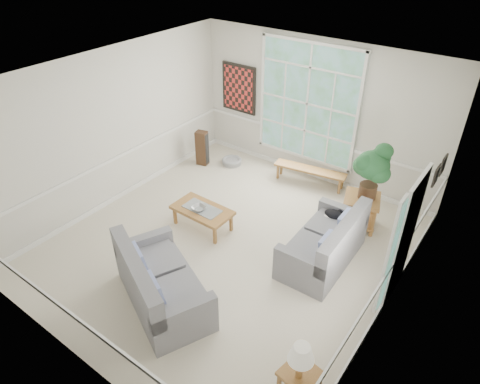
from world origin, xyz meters
name	(u,v)px	position (x,y,z in m)	size (l,w,h in m)	color
floor	(229,245)	(0.00, 0.00, -0.01)	(5.50, 6.00, 0.01)	beige
ceiling	(226,79)	(0.00, 0.00, 3.00)	(5.50, 6.00, 0.02)	white
wall_back	(316,112)	(0.00, 3.00, 1.50)	(5.50, 0.02, 3.00)	silver
wall_front	(63,283)	(0.00, -3.00, 1.50)	(5.50, 0.02, 3.00)	silver
wall_left	(113,128)	(-2.75, 0.00, 1.50)	(0.02, 6.00, 3.00)	silver
wall_right	(399,237)	(2.75, 0.00, 1.50)	(0.02, 6.00, 3.00)	silver
window_back	(307,103)	(-0.20, 2.96, 1.65)	(2.30, 0.08, 2.40)	white
entry_door	(404,239)	(2.71, 0.60, 1.05)	(0.08, 0.90, 2.10)	white
door_sidelight	(390,258)	(2.71, -0.03, 1.15)	(0.08, 0.26, 1.90)	white
wall_art	(239,89)	(-1.95, 2.95, 1.60)	(0.90, 0.06, 1.10)	maroon
wall_frame_near	(436,175)	(2.71, 1.75, 1.55)	(0.04, 0.26, 0.32)	black
wall_frame_far	(443,165)	(2.71, 2.15, 1.55)	(0.04, 0.26, 0.32)	black
loveseat_right	(323,238)	(1.50, 0.61, 0.46)	(0.89, 1.72, 0.93)	slate
loveseat_front	(162,278)	(0.02, -1.61, 0.48)	(1.79, 0.93, 0.97)	slate
coffee_table	(203,218)	(-0.70, 0.12, 0.21)	(1.11, 0.61, 0.41)	olive
pewter_bowl	(199,208)	(-0.73, 0.07, 0.45)	(0.30, 0.30, 0.07)	#98989D
window_bench	(309,176)	(0.16, 2.65, 0.18)	(1.55, 0.30, 0.36)	olive
end_table	(360,212)	(1.62, 1.88, 0.31)	(0.63, 0.63, 0.63)	olive
houseplant	(371,171)	(1.67, 1.93, 1.17)	(0.63, 0.63, 1.09)	#1E5029
side_table	(299,384)	(2.40, -1.74, 0.22)	(0.43, 0.43, 0.44)	olive
table_lamp	(300,362)	(2.40, -1.79, 0.70)	(0.31, 0.31, 0.53)	white
pet_bed	(232,161)	(-1.71, 2.35, 0.07)	(0.46, 0.46, 0.14)	gray
floor_speaker	(202,148)	(-2.26, 1.95, 0.41)	(0.25, 0.20, 0.82)	#3D2617
cat	(334,214)	(1.38, 1.21, 0.55)	(0.33, 0.24, 0.16)	black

